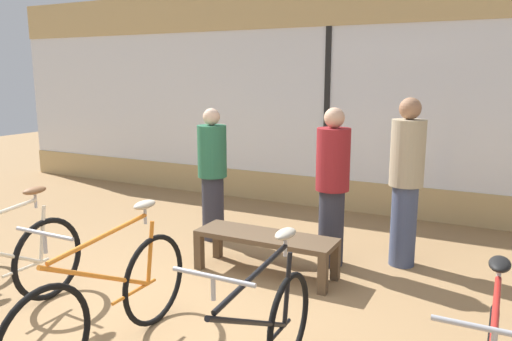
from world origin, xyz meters
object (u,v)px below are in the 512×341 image
object	(u,v)px
bicycle_center	(108,301)
customer_near_rack	(332,184)
display_bench	(265,241)
customer_by_window	(406,179)
customer_mid_floor	(212,172)

from	to	relation	value
bicycle_center	customer_near_rack	distance (m)	2.51
display_bench	customer_by_window	size ratio (longest dim) A/B	0.81
bicycle_center	customer_by_window	distance (m)	3.09
bicycle_center	customer_mid_floor	xyz separation A→B (m)	(-0.68, 2.47, 0.41)
display_bench	customer_mid_floor	size ratio (longest dim) A/B	0.90
bicycle_center	customer_by_window	world-z (taller)	customer_by_window
customer_by_window	customer_mid_floor	size ratio (longest dim) A/B	1.10
display_bench	customer_mid_floor	world-z (taller)	customer_mid_floor
bicycle_center	customer_mid_floor	world-z (taller)	customer_mid_floor
display_bench	customer_mid_floor	xyz separation A→B (m)	(-1.03, 0.68, 0.48)
display_bench	customer_near_rack	bearing A→B (deg)	47.87
customer_near_rack	bicycle_center	bearing A→B (deg)	-109.77
bicycle_center	display_bench	distance (m)	1.82
customer_by_window	display_bench	bearing A→B (deg)	-143.19
bicycle_center	display_bench	xyz separation A→B (m)	(0.35, 1.79, -0.07)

